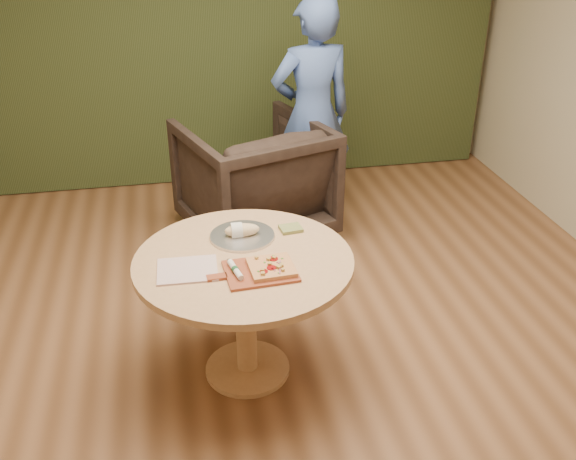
% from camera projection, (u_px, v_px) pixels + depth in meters
% --- Properties ---
extents(room_shell, '(5.04, 6.04, 2.84)m').
position_uv_depth(room_shell, '(295.00, 141.00, 3.01)').
color(room_shell, brown).
rests_on(room_shell, ground).
extents(curtain, '(4.80, 0.14, 2.78)m').
position_uv_depth(curtain, '(227.00, 25.00, 5.52)').
color(curtain, '#273116').
rests_on(curtain, ground).
extents(pedestal_table, '(1.15, 1.15, 0.75)m').
position_uv_depth(pedestal_table, '(244.00, 281.00, 3.40)').
color(pedestal_table, tan).
rests_on(pedestal_table, ground).
extents(pizza_paddle, '(0.45, 0.30, 0.01)m').
position_uv_depth(pizza_paddle, '(258.00, 272.00, 3.20)').
color(pizza_paddle, brown).
rests_on(pizza_paddle, pedestal_table).
extents(flatbread_pizza, '(0.23, 0.23, 0.04)m').
position_uv_depth(flatbread_pizza, '(271.00, 267.00, 3.20)').
color(flatbread_pizza, tan).
rests_on(flatbread_pizza, pizza_paddle).
extents(cutlery_roll, '(0.07, 0.20, 0.03)m').
position_uv_depth(cutlery_roll, '(235.00, 270.00, 3.18)').
color(cutlery_roll, beige).
rests_on(cutlery_roll, pizza_paddle).
extents(newspaper, '(0.31, 0.26, 0.01)m').
position_uv_depth(newspaper, '(187.00, 270.00, 3.22)').
color(newspaper, white).
rests_on(newspaper, pedestal_table).
extents(serving_tray, '(0.36, 0.36, 0.02)m').
position_uv_depth(serving_tray, '(242.00, 236.00, 3.53)').
color(serving_tray, silver).
rests_on(serving_tray, pedestal_table).
extents(bread_roll, '(0.19, 0.09, 0.09)m').
position_uv_depth(bread_roll, '(240.00, 230.00, 3.51)').
color(bread_roll, '#DCBA86').
rests_on(bread_roll, serving_tray).
extents(green_packet, '(0.13, 0.11, 0.02)m').
position_uv_depth(green_packet, '(291.00, 229.00, 3.60)').
color(green_packet, brown).
rests_on(green_packet, pedestal_table).
extents(armchair, '(1.24, 1.20, 1.02)m').
position_uv_depth(armchair, '(254.00, 175.00, 4.90)').
color(armchair, black).
rests_on(armchair, ground).
extents(person_standing, '(0.71, 0.52, 1.79)m').
position_uv_depth(person_standing, '(312.00, 115.00, 4.95)').
color(person_standing, '#415B9C').
rests_on(person_standing, ground).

